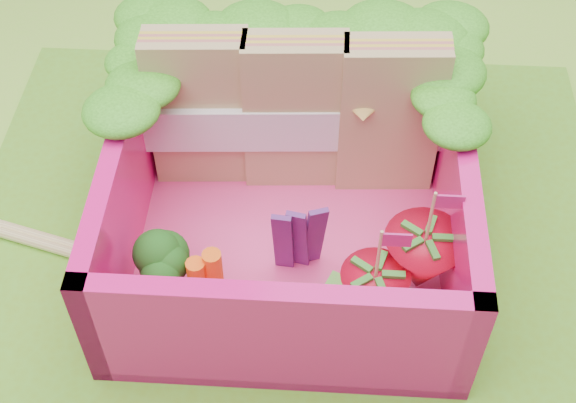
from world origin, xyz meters
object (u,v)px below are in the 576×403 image
(sandwich_stack, at_px, (296,113))
(broccoli, at_px, (160,258))
(bento_box, at_px, (290,197))
(strawberry_right, at_px, (421,263))
(strawberry_left, at_px, (373,295))
(chopsticks, at_px, (22,235))

(sandwich_stack, height_order, broccoli, sandwich_stack)
(sandwich_stack, xyz_separation_m, broccoli, (-0.45, -0.61, -0.17))
(bento_box, bearing_deg, strawberry_right, -24.38)
(strawberry_left, height_order, chopsticks, strawberry_left)
(strawberry_right, bearing_deg, bento_box, 155.62)
(chopsticks, bearing_deg, strawberry_right, -6.58)
(strawberry_left, xyz_separation_m, strawberry_right, (0.17, 0.13, 0.02))
(strawberry_left, bearing_deg, strawberry_right, 37.74)
(bento_box, distance_m, sandwich_stack, 0.36)
(broccoli, height_order, strawberry_right, strawberry_right)
(bento_box, distance_m, strawberry_left, 0.48)
(bento_box, height_order, strawberry_left, bento_box)
(strawberry_right, relative_size, chopsticks, 0.23)
(strawberry_right, bearing_deg, strawberry_left, -142.26)
(strawberry_right, height_order, chopsticks, strawberry_right)
(sandwich_stack, xyz_separation_m, chopsticks, (-1.07, -0.38, -0.37))
(broccoli, xyz_separation_m, strawberry_left, (0.77, -0.08, -0.04))
(broccoli, bearing_deg, strawberry_left, -6.25)
(sandwich_stack, height_order, strawberry_right, sandwich_stack)
(broccoli, bearing_deg, sandwich_stack, 53.21)
(bento_box, relative_size, broccoli, 3.86)
(strawberry_left, relative_size, chopsticks, 0.21)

